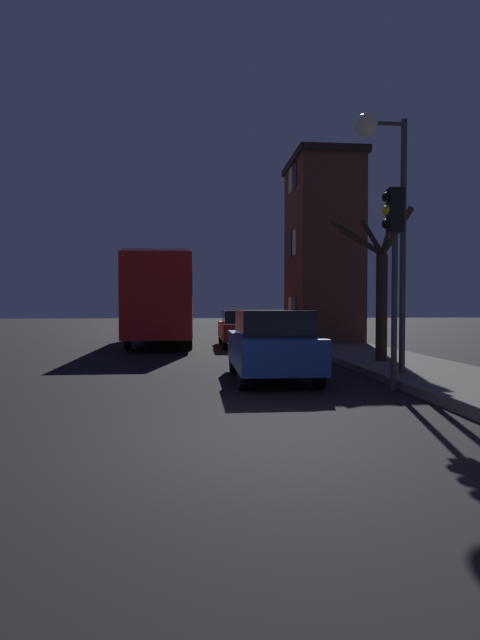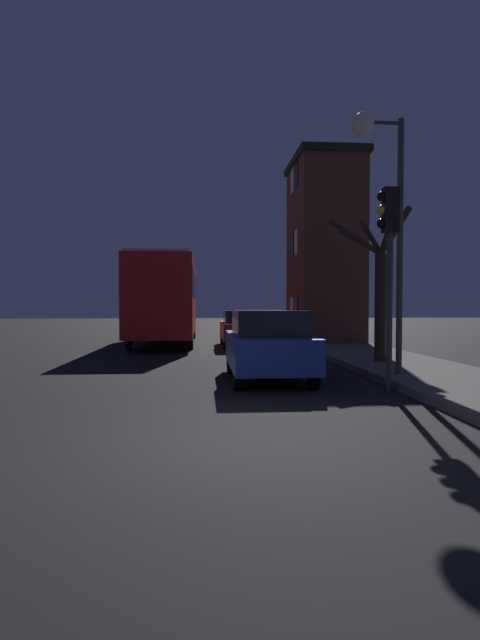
% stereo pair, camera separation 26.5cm
% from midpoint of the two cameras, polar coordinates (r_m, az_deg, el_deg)
% --- Properties ---
extents(ground_plane, '(120.00, 120.00, 0.00)m').
position_cam_midpoint_polar(ground_plane, '(6.49, -1.48, -14.06)').
color(ground_plane, black).
extents(brick_building, '(2.98, 4.48, 8.22)m').
position_cam_midpoint_polar(brick_building, '(23.21, 9.06, 8.00)').
color(brick_building, brown).
rests_on(brick_building, sidewalk).
extents(streetlamp, '(1.23, 0.53, 5.97)m').
position_cam_midpoint_polar(streetlamp, '(12.31, 15.37, 15.39)').
color(streetlamp, '#38383A').
rests_on(streetlamp, sidewalk).
extents(traffic_light, '(0.43, 0.24, 4.13)m').
position_cam_midpoint_polar(traffic_light, '(10.65, 16.44, 8.15)').
color(traffic_light, '#38383A').
rests_on(traffic_light, ground).
extents(bare_tree, '(1.94, 1.99, 4.15)m').
position_cam_midpoint_polar(bare_tree, '(14.67, 15.21, 3.94)').
color(bare_tree, '#2D2319').
rests_on(bare_tree, sidewalk).
extents(bus, '(2.61, 10.26, 3.80)m').
position_cam_midpoint_polar(bus, '(23.15, -9.00, 2.93)').
color(bus, red).
rests_on(bus, ground).
extents(car_near_lane, '(1.78, 3.89, 1.64)m').
position_cam_midpoint_polar(car_near_lane, '(11.66, 3.01, -2.77)').
color(car_near_lane, navy).
rests_on(car_near_lane, ground).
extents(car_mid_lane, '(1.76, 4.29, 1.53)m').
position_cam_midpoint_polar(car_mid_lane, '(20.98, -0.20, -0.87)').
color(car_mid_lane, '#B21E19').
rests_on(car_mid_lane, ground).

